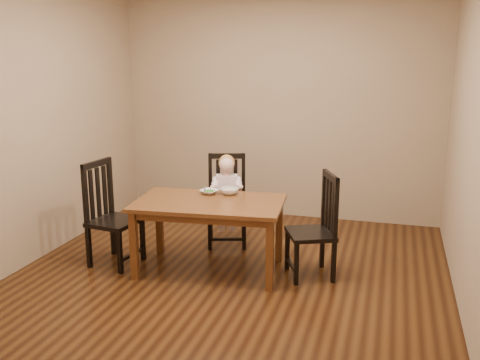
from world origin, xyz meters
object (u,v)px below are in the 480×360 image
(toddler, at_px, (227,191))
(bowl_peas, at_px, (209,192))
(dining_table, at_px, (209,209))
(chair_child, at_px, (227,202))
(bowl_veg, at_px, (229,191))
(chair_left, at_px, (110,215))
(chair_right, at_px, (316,228))

(toddler, xyz_separation_m, bowl_peas, (-0.03, -0.48, 0.11))
(dining_table, distance_m, toddler, 0.73)
(chair_child, relative_size, bowl_veg, 5.29)
(chair_child, distance_m, toddler, 0.14)
(chair_child, distance_m, chair_left, 1.27)
(dining_table, relative_size, toddler, 2.79)
(dining_table, distance_m, chair_child, 0.79)
(dining_table, distance_m, bowl_peas, 0.28)
(chair_left, relative_size, chair_right, 1.05)
(bowl_peas, relative_size, bowl_veg, 0.93)
(chair_child, height_order, chair_right, chair_right)
(dining_table, xyz_separation_m, bowl_peas, (-0.09, 0.25, 0.10))
(bowl_veg, bearing_deg, chair_child, 110.39)
(chair_child, xyz_separation_m, chair_right, (1.06, -0.62, 0.00))
(dining_table, height_order, bowl_veg, bowl_veg)
(chair_child, height_order, toddler, chair_child)
(dining_table, xyz_separation_m, toddler, (-0.06, 0.72, -0.01))
(chair_left, distance_m, chair_right, 2.00)
(chair_child, height_order, bowl_peas, chair_child)
(chair_left, xyz_separation_m, bowl_peas, (0.91, 0.35, 0.22))
(toddler, distance_m, bowl_peas, 0.49)
(toddler, height_order, bowl_veg, toddler)
(chair_child, xyz_separation_m, chair_left, (-0.92, -0.87, 0.03))
(dining_table, distance_m, chair_left, 1.01)
(chair_child, bearing_deg, chair_left, 25.97)
(dining_table, relative_size, bowl_peas, 8.47)
(toddler, xyz_separation_m, bowl_veg, (0.16, -0.43, 0.12))
(dining_table, bearing_deg, chair_right, 8.58)
(dining_table, relative_size, chair_left, 1.41)
(toddler, relative_size, bowl_veg, 2.81)
(dining_table, relative_size, chair_right, 1.48)
(toddler, bearing_deg, chair_right, 133.93)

